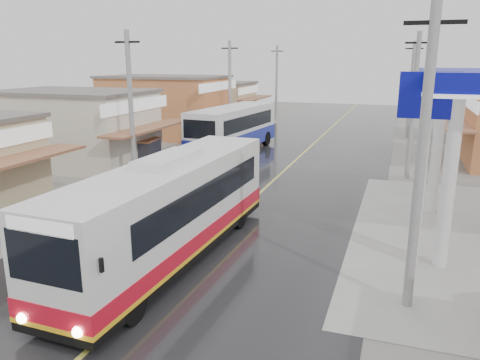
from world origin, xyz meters
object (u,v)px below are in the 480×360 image
Objects in this scene: coach_bus at (172,210)px; tyre_stack at (115,194)px; tricycle_near at (145,151)px; second_bus at (233,128)px; cyclist at (200,173)px.

coach_bus reaches higher than tyre_stack.
coach_bus is 8.18m from tyre_stack.
tricycle_near is (-8.05, 12.05, -0.73)m from coach_bus.
tyre_stack is (-5.91, 5.45, -1.52)m from coach_bus.
second_bus is 5.28× the size of cyclist.
cyclist reaches higher than tyre_stack.
second_bus is at bearing 105.67° from coach_bus.
tricycle_near is (-5.05, 2.96, 0.37)m from cyclist.
tricycle_near is 6.98m from tyre_stack.
second_bus is at bearing 83.31° from tyre_stack.
second_bus is 9.32m from cyclist.
tyre_stack is at bearing -90.62° from second_bus.
tyre_stack is at bearing -79.56° from tricycle_near.
tricycle_near is at bearing 138.90° from cyclist.
coach_bus reaches higher than tricycle_near.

